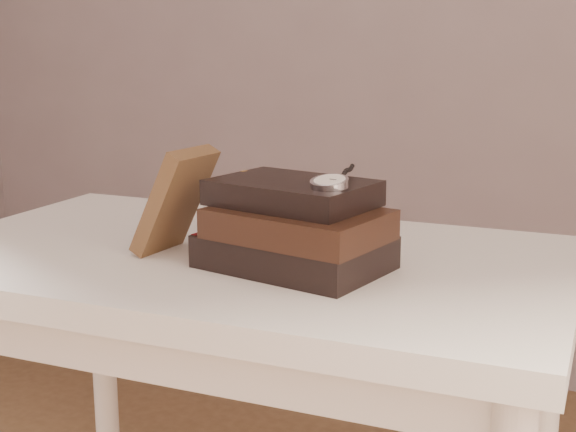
% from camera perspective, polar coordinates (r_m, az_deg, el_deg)
% --- Properties ---
extents(table, '(1.00, 0.60, 0.75)m').
position_cam_1_polar(table, '(1.26, -3.45, -6.55)').
color(table, silver).
rests_on(table, ground).
extents(book_stack, '(0.28, 0.23, 0.13)m').
position_cam_1_polar(book_stack, '(1.12, 0.53, -0.88)').
color(book_stack, black).
rests_on(book_stack, table).
extents(journal, '(0.11, 0.12, 0.16)m').
position_cam_1_polar(journal, '(1.21, -8.10, 1.11)').
color(journal, '#3E2818').
rests_on(journal, table).
extents(pocket_watch, '(0.06, 0.16, 0.02)m').
position_cam_1_polar(pocket_watch, '(1.07, 3.11, 2.49)').
color(pocket_watch, silver).
rests_on(pocket_watch, book_stack).
extents(eyeglasses, '(0.13, 0.14, 0.05)m').
position_cam_1_polar(eyeglasses, '(1.24, -0.64, 1.00)').
color(eyeglasses, silver).
rests_on(eyeglasses, book_stack).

